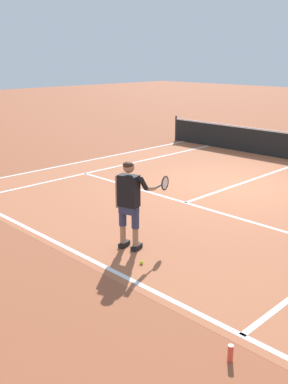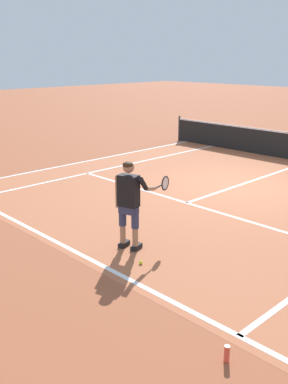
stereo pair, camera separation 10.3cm
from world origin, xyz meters
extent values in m
plane|color=#9E5133|center=(0.00, 0.00, 0.00)|extent=(80.00, 80.00, 0.00)
cube|color=#B2603D|center=(0.00, -0.88, 0.00)|extent=(10.98, 10.53, 0.00)
cube|color=white|center=(0.00, -5.95, 0.00)|extent=(10.98, 0.10, 0.01)
cube|color=white|center=(0.00, -2.21, 0.00)|extent=(8.23, 0.10, 0.01)
cube|color=white|center=(0.00, 0.99, 0.00)|extent=(0.10, 6.40, 0.01)
cube|color=white|center=(-4.12, -0.88, 0.00)|extent=(0.10, 10.13, 0.01)
cube|color=white|center=(-5.49, -0.88, 0.00)|extent=(0.10, 10.13, 0.01)
cylinder|color=#333338|center=(-5.94, 4.19, 0.54)|extent=(0.08, 0.08, 1.07)
cube|color=black|center=(0.88, -5.11, 0.04)|extent=(0.18, 0.30, 0.09)
cube|color=black|center=(1.15, -5.03, 0.04)|extent=(0.18, 0.30, 0.09)
cylinder|color=#A37556|center=(0.89, -5.14, 0.27)|extent=(0.11, 0.11, 0.36)
cylinder|color=#2D3351|center=(0.89, -5.14, 0.66)|extent=(0.14, 0.14, 0.41)
cylinder|color=#A37556|center=(1.16, -5.07, 0.27)|extent=(0.11, 0.11, 0.36)
cylinder|color=#2D3351|center=(1.16, -5.07, 0.66)|extent=(0.14, 0.14, 0.41)
cube|color=#2D3351|center=(1.03, -5.11, 0.82)|extent=(0.38, 0.28, 0.20)
cube|color=black|center=(1.03, -5.11, 1.16)|extent=(0.43, 0.31, 0.60)
cylinder|color=#A37556|center=(0.80, -5.17, 1.11)|extent=(0.09, 0.09, 0.62)
cylinder|color=black|center=(1.26, -4.95, 1.31)|extent=(0.16, 0.28, 0.29)
cylinder|color=#A37556|center=(1.24, -4.74, 1.17)|extent=(0.16, 0.30, 0.14)
sphere|color=#A37556|center=(1.03, -5.10, 1.60)|extent=(0.21, 0.21, 0.21)
ellipsoid|color=#382314|center=(1.03, -5.12, 1.66)|extent=(0.25, 0.25, 0.12)
cylinder|color=#232326|center=(1.20, -4.52, 1.14)|extent=(0.09, 0.20, 0.03)
cylinder|color=black|center=(1.16, -4.38, 1.14)|extent=(0.05, 0.10, 0.02)
torus|color=black|center=(1.11, -4.20, 1.14)|extent=(0.11, 0.29, 0.30)
cylinder|color=silver|center=(1.11, -4.20, 1.14)|extent=(0.07, 0.24, 0.25)
sphere|color=#CCE02D|center=(1.68, -5.41, 0.03)|extent=(0.07, 0.07, 0.07)
cylinder|color=#E04C38|center=(4.30, -6.49, 0.11)|extent=(0.07, 0.07, 0.22)
camera|label=1|loc=(6.78, -10.42, 3.54)|focal=41.46mm
camera|label=2|loc=(6.85, -10.35, 3.54)|focal=41.46mm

